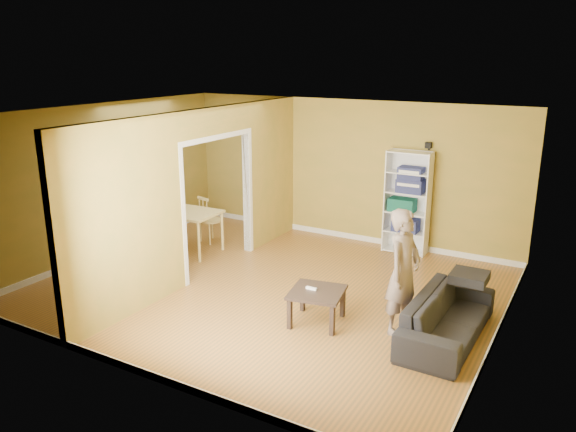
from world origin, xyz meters
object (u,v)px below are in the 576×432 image
(chair_far, at_px, (211,219))
(dining_table, at_px, (185,215))
(chair_left, at_px, (156,220))
(bookshelf, at_px, (408,202))
(chair_near, at_px, (169,234))
(sofa, at_px, (448,311))
(person, at_px, (404,261))
(coffee_table, at_px, (317,296))

(chair_far, bearing_deg, dining_table, 99.20)
(chair_left, bearing_deg, bookshelf, 131.00)
(bookshelf, relative_size, chair_left, 2.02)
(chair_left, height_order, chair_far, chair_left)
(bookshelf, distance_m, chair_near, 4.13)
(dining_table, xyz_separation_m, chair_near, (0.11, -0.55, -0.18))
(sofa, height_order, chair_far, chair_far)
(chair_far, bearing_deg, sofa, 177.27)
(dining_table, relative_size, chair_left, 1.32)
(bookshelf, height_order, chair_left, bookshelf)
(sofa, xyz_separation_m, chair_left, (-5.59, 0.98, 0.08))
(person, xyz_separation_m, coffee_table, (-1.02, -0.32, -0.56))
(bookshelf, relative_size, coffee_table, 2.69)
(sofa, bearing_deg, dining_table, 80.59)
(coffee_table, distance_m, chair_far, 3.75)
(chair_far, bearing_deg, chair_near, 107.23)
(chair_left, bearing_deg, dining_table, 100.89)
(bookshelf, relative_size, dining_table, 1.52)
(bookshelf, height_order, chair_far, bookshelf)
(person, distance_m, chair_left, 5.18)
(coffee_table, bearing_deg, dining_table, 157.94)
(chair_left, height_order, chair_near, chair_near)
(coffee_table, distance_m, dining_table, 3.54)
(person, bearing_deg, dining_table, 86.11)
(chair_left, bearing_deg, sofa, 96.83)
(dining_table, relative_size, chair_far, 1.34)
(sofa, bearing_deg, chair_far, 73.29)
(bookshelf, bearing_deg, chair_left, -155.77)
(coffee_table, xyz_separation_m, chair_far, (-3.20, 1.96, 0.06))
(sofa, relative_size, bookshelf, 1.06)
(coffee_table, relative_size, chair_near, 0.70)
(coffee_table, distance_m, chair_left, 4.25)
(person, relative_size, chair_near, 1.96)
(coffee_table, height_order, chair_near, chair_near)
(sofa, distance_m, coffee_table, 1.63)
(chair_left, distance_m, chair_far, 0.99)
(person, height_order, dining_table, person)
(person, distance_m, chair_far, 4.56)
(bookshelf, bearing_deg, dining_table, -150.22)
(person, height_order, chair_far, person)
(person, height_order, coffee_table, person)
(person, relative_size, dining_table, 1.59)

